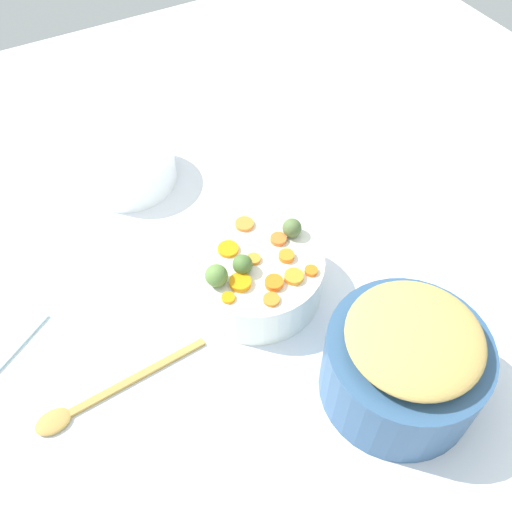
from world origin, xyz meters
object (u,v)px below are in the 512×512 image
Objects in this scene: metal_pot at (402,368)px; wooden_spoon at (94,400)px; serving_bowl_carrots at (256,275)px; casserole_dish at (127,166)px.

metal_pot is 0.53m from wooden_spoon.
wooden_spoon is at bearing -26.01° from metal_pot.
serving_bowl_carrots is at bearing -168.23° from wooden_spoon.
casserole_dish is (0.11, -0.43, -0.01)m from serving_bowl_carrots.
serving_bowl_carrots reaches higher than casserole_dish.
wooden_spoon is at bearing 11.77° from serving_bowl_carrots.
serving_bowl_carrots is 1.16× the size of casserole_dish.
metal_pot reaches higher than wooden_spoon.
wooden_spoon is (0.36, 0.08, -0.04)m from serving_bowl_carrots.
serving_bowl_carrots is at bearing 104.02° from casserole_dish.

